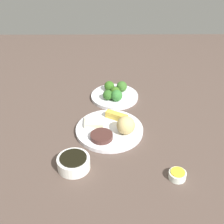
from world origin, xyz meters
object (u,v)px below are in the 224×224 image
(main_plate, at_px, (109,130))
(sauce_ramekin_hot_mustard, at_px, (177,175))
(soy_sauce_bowl, at_px, (74,163))
(broccoli_plate, at_px, (115,96))

(main_plate, distance_m, sauce_ramekin_hot_mustard, 0.33)
(soy_sauce_bowl, bearing_deg, broccoli_plate, -107.50)
(broccoli_plate, relative_size, sauce_ramekin_hot_mustard, 3.82)
(broccoli_plate, bearing_deg, soy_sauce_bowl, 72.50)
(main_plate, relative_size, sauce_ramekin_hot_mustard, 4.64)
(soy_sauce_bowl, xyz_separation_m, sauce_ramekin_hot_mustard, (-0.33, 0.05, -0.01))
(sauce_ramekin_hot_mustard, bearing_deg, main_plate, -48.56)
(main_plate, height_order, sauce_ramekin_hot_mustard, sauce_ramekin_hot_mustard)
(broccoli_plate, bearing_deg, main_plate, 84.66)
(broccoli_plate, distance_m, sauce_ramekin_hot_mustard, 0.53)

